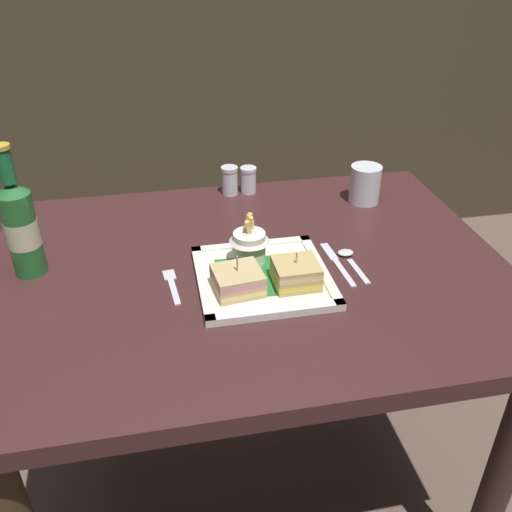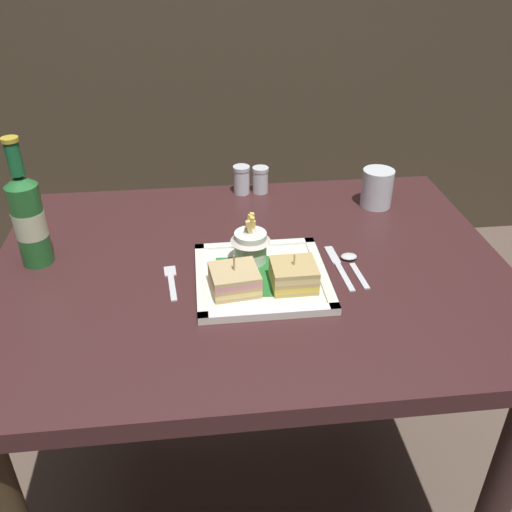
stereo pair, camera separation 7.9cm
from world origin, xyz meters
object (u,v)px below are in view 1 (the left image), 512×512
(fries_cup, at_px, (247,241))
(pepper_shaker, at_px, (248,181))
(sandwich_half_left, at_px, (238,281))
(salt_shaker, at_px, (230,182))
(beer_bottle, at_px, (21,227))
(sandwich_half_right, at_px, (296,273))
(knife, at_px, (336,262))
(water_glass, at_px, (365,187))
(square_plate, at_px, (263,277))
(dining_table, at_px, (250,306))
(spoon, at_px, (349,258))
(fork, at_px, (172,284))

(fries_cup, xyz_separation_m, pepper_shaker, (0.07, 0.35, -0.03))
(sandwich_half_left, relative_size, salt_shaker, 1.33)
(beer_bottle, bearing_deg, salt_shaker, 32.27)
(sandwich_half_right, distance_m, knife, 0.14)
(fries_cup, height_order, water_glass, fries_cup)
(square_plate, height_order, sandwich_half_right, sandwich_half_right)
(dining_table, distance_m, beer_bottle, 0.50)
(sandwich_half_left, xyz_separation_m, salt_shaker, (0.06, 0.46, 0.00))
(spoon, bearing_deg, sandwich_half_left, -163.05)
(sandwich_half_left, height_order, sandwich_half_right, sandwich_half_left)
(fork, bearing_deg, fries_cup, 15.58)
(dining_table, relative_size, knife, 6.26)
(water_glass, height_order, fork, water_glass)
(sandwich_half_left, distance_m, spoon, 0.27)
(dining_table, xyz_separation_m, fork, (-0.17, -0.04, 0.11))
(square_plate, bearing_deg, water_glass, 42.75)
(dining_table, distance_m, water_glass, 0.45)
(pepper_shaker, bearing_deg, sandwich_half_left, -103.02)
(beer_bottle, relative_size, knife, 1.59)
(sandwich_half_right, height_order, fries_cup, fries_cup)
(sandwich_half_left, relative_size, pepper_shaker, 1.43)
(square_plate, bearing_deg, salt_shaker, 90.36)
(sandwich_half_right, bearing_deg, water_glass, 51.77)
(fork, height_order, spoon, spoon)
(dining_table, height_order, fries_cup, fries_cup)
(sandwich_half_right, distance_m, spoon, 0.16)
(water_glass, height_order, pepper_shaker, water_glass)
(beer_bottle, height_order, water_glass, beer_bottle)
(sandwich_half_left, xyz_separation_m, sandwich_half_right, (0.12, 0.00, 0.00))
(fries_cup, relative_size, water_glass, 1.09)
(beer_bottle, relative_size, spoon, 2.19)
(sandwich_half_left, xyz_separation_m, fries_cup, (0.04, 0.10, 0.03))
(sandwich_half_left, height_order, fork, sandwich_half_left)
(sandwich_half_left, bearing_deg, spoon, 16.95)
(sandwich_half_left, height_order, knife, sandwich_half_left)
(sandwich_half_right, height_order, pepper_shaker, sandwich_half_right)
(sandwich_half_left, height_order, fries_cup, fries_cup)
(pepper_shaker, bearing_deg, salt_shaker, 180.00)
(fries_cup, relative_size, pepper_shaker, 1.50)
(water_glass, relative_size, knife, 0.55)
(square_plate, distance_m, pepper_shaker, 0.42)
(square_plate, xyz_separation_m, fork, (-0.18, 0.02, -0.00))
(dining_table, relative_size, salt_shaker, 14.48)
(beer_bottle, relative_size, fork, 2.22)
(beer_bottle, height_order, fork, beer_bottle)
(sandwich_half_right, xyz_separation_m, fork, (-0.24, 0.06, -0.03))
(dining_table, height_order, salt_shaker, salt_shaker)
(fries_cup, height_order, beer_bottle, beer_bottle)
(fries_cup, distance_m, fork, 0.18)
(water_glass, distance_m, knife, 0.32)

